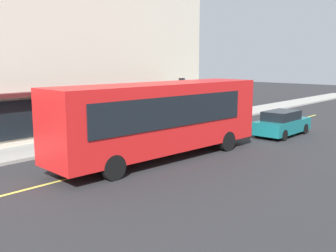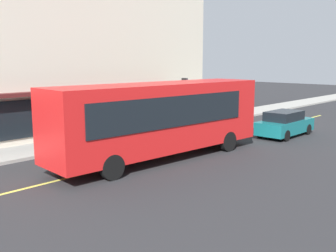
# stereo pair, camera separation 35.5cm
# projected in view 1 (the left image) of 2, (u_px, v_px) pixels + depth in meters

# --- Properties ---
(ground) EXTENTS (120.00, 120.00, 0.00)m
(ground) POSITION_uv_depth(u_px,v_px,m) (174.00, 151.00, 19.62)
(ground) COLOR #28282B
(sidewalk) EXTENTS (80.00, 2.75, 0.15)m
(sidewalk) POSITION_uv_depth(u_px,v_px,m) (109.00, 137.00, 22.96)
(sidewalk) COLOR #9E9B93
(sidewalk) RESTS_ON ground
(lane_centre_stripe) EXTENTS (36.00, 0.16, 0.01)m
(lane_centre_stripe) POSITION_uv_depth(u_px,v_px,m) (174.00, 151.00, 19.62)
(lane_centre_stripe) COLOR #D8D14C
(lane_centre_stripe) RESTS_ON ground
(bus) EXTENTS (11.26, 3.18, 3.50)m
(bus) POSITION_uv_depth(u_px,v_px,m) (161.00, 116.00, 17.85)
(bus) COLOR red
(bus) RESTS_ON ground
(traffic_light) EXTENTS (0.30, 0.52, 3.20)m
(traffic_light) POSITION_uv_depth(u_px,v_px,m) (182.00, 90.00, 26.16)
(traffic_light) COLOR #2D2D33
(traffic_light) RESTS_ON sidewalk
(car_teal) EXTENTS (4.30, 1.86, 1.52)m
(car_teal) POSITION_uv_depth(u_px,v_px,m) (282.00, 123.00, 23.68)
(car_teal) COLOR #14666B
(car_teal) RESTS_ON ground
(car_yellow) EXTENTS (4.37, 2.01, 1.52)m
(car_yellow) POSITION_uv_depth(u_px,v_px,m) (198.00, 120.00, 24.86)
(car_yellow) COLOR yellow
(car_yellow) RESTS_ON ground
(pedestrian_mid_block) EXTENTS (0.34, 0.34, 1.55)m
(pedestrian_mid_block) POSITION_uv_depth(u_px,v_px,m) (52.00, 130.00, 19.57)
(pedestrian_mid_block) COLOR black
(pedestrian_mid_block) RESTS_ON sidewalk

